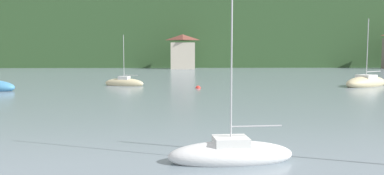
{
  "coord_description": "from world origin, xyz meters",
  "views": [
    {
      "loc": [
        -0.97,
        10.9,
        3.82
      ],
      "look_at": [
        0.0,
        39.15,
        1.3
      ],
      "focal_mm": 36.43,
      "sensor_mm": 36.0,
      "label": 1
    }
  ],
  "objects_px": {
    "sailboat_far_0": "(124,83)",
    "mooring_buoy_near": "(198,88)",
    "sailboat_near_2": "(231,154)",
    "shore_building_westcentral": "(183,52)",
    "sailboat_far_8": "(366,83)"
  },
  "relations": [
    {
      "from": "sailboat_far_0",
      "to": "mooring_buoy_near",
      "type": "distance_m",
      "value": 9.22
    },
    {
      "from": "sailboat_near_2",
      "to": "sailboat_far_0",
      "type": "bearing_deg",
      "value": -80.3
    },
    {
      "from": "shore_building_westcentral",
      "to": "sailboat_far_0",
      "type": "distance_m",
      "value": 48.43
    },
    {
      "from": "sailboat_far_8",
      "to": "mooring_buoy_near",
      "type": "xyz_separation_m",
      "value": [
        -19.45,
        -2.05,
        -0.41
      ]
    },
    {
      "from": "sailboat_near_2",
      "to": "sailboat_far_8",
      "type": "height_order",
      "value": "sailboat_far_8"
    },
    {
      "from": "sailboat_far_0",
      "to": "sailboat_far_8",
      "type": "xyz_separation_m",
      "value": [
        27.91,
        -1.62,
        0.1
      ]
    },
    {
      "from": "sailboat_near_2",
      "to": "shore_building_westcentral",
      "type": "bearing_deg",
      "value": -94.02
    },
    {
      "from": "mooring_buoy_near",
      "to": "sailboat_far_0",
      "type": "bearing_deg",
      "value": 156.57
    },
    {
      "from": "sailboat_far_8",
      "to": "sailboat_near_2",
      "type": "bearing_deg",
      "value": 22.79
    },
    {
      "from": "sailboat_far_0",
      "to": "sailboat_near_2",
      "type": "distance_m",
      "value": 33.12
    },
    {
      "from": "sailboat_near_2",
      "to": "sailboat_far_8",
      "type": "distance_m",
      "value": 36.29
    },
    {
      "from": "sailboat_far_0",
      "to": "sailboat_far_8",
      "type": "height_order",
      "value": "sailboat_far_8"
    },
    {
      "from": "sailboat_near_2",
      "to": "sailboat_far_8",
      "type": "relative_size",
      "value": 0.86
    },
    {
      "from": "sailboat_far_0",
      "to": "sailboat_far_8",
      "type": "distance_m",
      "value": 27.96
    },
    {
      "from": "sailboat_near_2",
      "to": "mooring_buoy_near",
      "type": "relative_size",
      "value": 12.11
    }
  ]
}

